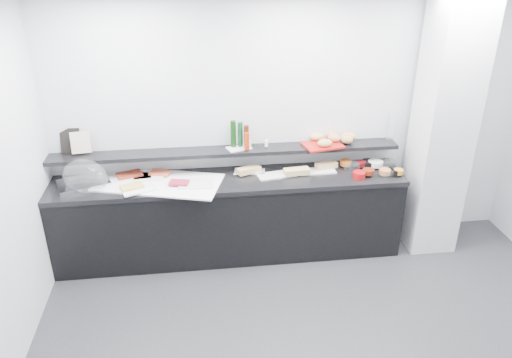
{
  "coord_description": "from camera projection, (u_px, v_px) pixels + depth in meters",
  "views": [
    {
      "loc": [
        -1.0,
        -2.88,
        3.12
      ],
      "look_at": [
        -0.45,
        1.45,
        1.0
      ],
      "focal_mm": 35.0,
      "sensor_mm": 36.0,
      "label": 1
    }
  ],
  "objects": [
    {
      "name": "fill_glass_cream",
      "position": [
        375.0,
        163.0,
        5.32
      ],
      "size": [
        0.19,
        0.19,
        0.05
      ],
      "primitive_type": "cylinder",
      "rotation": [
        0.0,
        0.0,
        -0.21
      ],
      "color": "white",
      "rests_on": "bowl_glass_cream"
    },
    {
      "name": "bread_roll_ne",
      "position": [
        349.0,
        136.0,
        5.31
      ],
      "size": [
        0.18,
        0.15,
        0.08
      ],
      "primitive_type": "ellipsoid",
      "rotation": [
        0.0,
        0.0,
        -0.44
      ],
      "color": "tan",
      "rests_on": "bread_tray"
    },
    {
      "name": "bottle_brown",
      "position": [
        246.0,
        137.0,
        5.1
      ],
      "size": [
        0.05,
        0.05,
        0.24
      ],
      "primitive_type": "cylinder",
      "rotation": [
        0.0,
        0.0,
        -0.04
      ],
      "color": "#3E1B0B",
      "rests_on": "condiment_tray"
    },
    {
      "name": "fill_black_fruit",
      "position": [
        399.0,
        172.0,
        5.13
      ],
      "size": [
        0.11,
        0.11,
        0.05
      ],
      "primitive_type": "cylinder",
      "rotation": [
        0.0,
        0.0,
        0.17
      ],
      "color": "orange",
      "rests_on": "bowl_black_fruit"
    },
    {
      "name": "bowl_glass_cream",
      "position": [
        388.0,
        164.0,
        5.34
      ],
      "size": [
        0.18,
        0.18,
        0.07
      ],
      "primitive_type": "cylinder",
      "rotation": [
        0.0,
        0.0,
        -0.22
      ],
      "color": "white",
      "rests_on": "counter_top"
    },
    {
      "name": "platter_meat_a",
      "position": [
        134.0,
        176.0,
        5.1
      ],
      "size": [
        0.36,
        0.26,
        0.01
      ],
      "primitive_type": "cube",
      "rotation": [
        0.0,
        0.0,
        0.1
      ],
      "color": "white",
      "rests_on": "linen_runner"
    },
    {
      "name": "platter_meat_b",
      "position": [
        196.0,
        184.0,
        4.93
      ],
      "size": [
        0.35,
        0.25,
        0.01
      ],
      "primitive_type": "cube",
      "rotation": [
        0.0,
        0.0,
        -0.09
      ],
      "color": "white",
      "rests_on": "linen_runner"
    },
    {
      "name": "tongs_right",
      "position": [
        325.0,
        169.0,
        5.25
      ],
      "size": [
        0.16,
        0.04,
        0.01
      ],
      "primitive_type": "cylinder",
      "rotation": [
        0.0,
        1.57,
        -0.2
      ],
      "color": "silver",
      "rests_on": "sandwich_plate_right"
    },
    {
      "name": "bread_roll_se",
      "position": [
        347.0,
        140.0,
        5.22
      ],
      "size": [
        0.14,
        0.12,
        0.08
      ],
      "primitive_type": "ellipsoid",
      "rotation": [
        0.0,
        0.0,
        -0.36
      ],
      "color": "#AF8542",
      "rests_on": "bread_tray"
    },
    {
      "name": "sandwich_plate_left",
      "position": [
        250.0,
        171.0,
        5.23
      ],
      "size": [
        0.33,
        0.19,
        0.01
      ],
      "primitive_type": "cube",
      "rotation": [
        0.0,
        0.0,
        -0.16
      ],
      "color": "white",
      "rests_on": "counter_top"
    },
    {
      "name": "bottle_green_a",
      "position": [
        240.0,
        134.0,
        5.13
      ],
      "size": [
        0.06,
        0.06,
        0.26
      ],
      "primitive_type": "cylinder",
      "rotation": [
        0.0,
        0.0,
        -0.1
      ],
      "color": "#103D1D",
      "rests_on": "condiment_tray"
    },
    {
      "name": "bowl_red_jam",
      "position": [
        359.0,
        175.0,
        5.08
      ],
      "size": [
        0.15,
        0.15,
        0.07
      ],
      "primitive_type": "cylinder",
      "rotation": [
        0.0,
        0.0,
        0.2
      ],
      "color": "maroon",
      "rests_on": "counter_top"
    },
    {
      "name": "platter_cheese",
      "position": [
        138.0,
        189.0,
        4.83
      ],
      "size": [
        0.38,
        0.32,
        0.01
      ],
      "primitive_type": "cube",
      "rotation": [
        0.0,
        0.0,
        0.36
      ],
      "color": "white",
      "rests_on": "linen_runner"
    },
    {
      "name": "sandwich_plate_mid",
      "position": [
        276.0,
        175.0,
        5.15
      ],
      "size": [
        0.41,
        0.23,
        0.01
      ],
      "primitive_type": "cube",
      "rotation": [
        0.0,
        0.0,
        0.18
      ],
      "color": "white",
      "rests_on": "counter_top"
    },
    {
      "name": "condiment_tray",
      "position": [
        239.0,
        148.0,
        5.16
      ],
      "size": [
        0.28,
        0.22,
        0.01
      ],
      "primitive_type": "cube",
      "rotation": [
        0.0,
        0.0,
        0.33
      ],
      "color": "white",
      "rests_on": "wall_shelf"
    },
    {
      "name": "bread_roll_n",
      "position": [
        332.0,
        136.0,
        5.33
      ],
      "size": [
        0.13,
        0.09,
        0.08
      ],
      "primitive_type": "ellipsoid",
      "rotation": [
        0.0,
        0.0,
        -0.1
      ],
      "color": "#B47945",
      "rests_on": "bread_tray"
    },
    {
      "name": "fill_black_jam",
      "position": [
        361.0,
        164.0,
        5.31
      ],
      "size": [
        0.13,
        0.13,
        0.05
      ],
      "primitive_type": "cylinder",
      "rotation": [
        0.0,
        0.0,
        0.26
      ],
      "color": "#510B0F",
      "rests_on": "bowl_black_jam"
    },
    {
      "name": "wall_shelf",
      "position": [
        227.0,
        151.0,
        5.15
      ],
      "size": [
        3.6,
        0.25,
        0.04
      ],
      "primitive_type": "cube",
      "color": "black",
      "rests_on": "back_wall"
    },
    {
      "name": "linen_runner",
      "position": [
        159.0,
        183.0,
        4.99
      ],
      "size": [
        1.34,
        0.91,
        0.01
      ],
      "primitive_type": "cube",
      "rotation": [
        0.0,
        0.0,
        -0.29
      ],
      "color": "white",
      "rests_on": "counter_top"
    },
    {
      "name": "bread_tray",
      "position": [
        323.0,
        145.0,
        5.22
      ],
      "size": [
        0.44,
        0.35,
        0.02
      ],
      "primitive_type": "cube",
      "rotation": [
        0.0,
        0.0,
        0.21
      ],
      "color": "#AA1512",
      "rests_on": "wall_shelf"
    },
    {
      "name": "ceiling",
      "position": [
        365.0,
        18.0,
        2.87
      ],
      "size": [
        5.0,
        5.0,
        0.0
      ],
      "primitive_type": "plane",
      "color": "white",
      "rests_on": "back_wall"
    },
    {
      "name": "food_salmon",
      "position": [
        160.0,
        173.0,
        5.12
      ],
      "size": [
        0.23,
        0.18,
        0.02
      ],
      "primitive_type": "cube",
      "rotation": [
        0.0,
        0.0,
        -0.32
      ],
      "color": "#E54E2E",
      "rests_on": "platter_salmon"
    },
    {
      "name": "tongs_mid",
      "position": [
        285.0,
        177.0,
        5.07
      ],
      "size": [
        0.14,
        0.09,
        0.01
      ],
      "primitive_type": "cylinder",
      "rotation": [
        0.0,
        1.57,
        0.54
      ],
      "color": "silver",
      "rests_on": "sandwich_plate_mid"
    },
    {
      "name": "bread_roll_mide",
      "position": [
        346.0,
        137.0,
        5.28
      ],
      "size": [
        0.13,
        0.09,
        0.08
      ],
      "primitive_type": "ellipsoid",
      "rotation": [
        0.0,
        0.0,
        -0.05
      ],
      "color": "#B97846",
      "rests_on": "bread_tray"
    },
    {
      "name": "print_art",
      "position": [
        81.0,
        142.0,
        4.96
      ],
      "size": [
        0.2,
        0.08,
        0.22
      ],
      "primitive_type": "cube",
      "rotation": [
        -0.21,
        0.0,
        0.14
      ],
      "color": "#CFAB95",
      "rests_on": "framed_print"
    },
    {
      "name": "platter_salmon",
      "position": [
        149.0,
        177.0,
        5.07
      ],
      "size": [
        0.32,
        0.23,
        0.01
      ],
      "primitive_type": "cube",
      "rotation": [
        0.0,
        0.0,
        -0.1
      ],
      "color": "white",
      "rests_on": "linen_runner"
    },
    {
      "name": "food_meat_b",
      "position": [
        179.0,
        183.0,
        4.91
      ],
      "size": [
        0.21,
        0.16,
        0.02
      ],
      "primitive_type": "cube",
      "rotation": [
        0.0,
        0.0,
        -0.22
      ],
      "color": "maroon",
      "rests_on": "platter_meat_b"
    },
    {
      "name": "sandwich_food_mid",
      "position": [
        297.0,
        171.0,
        5.14
      ],
      "size": [
        0.27,
        0.12,
        0.06
      ],
      "primitive_type": "cube",
      "rotation": [
        0.0,
        0.0,
        0.09
      ],
      "color": "tan",
      "rests_on": "sandwich_plate_mid"
    },
    {
      "name": "counter_top",
      "position": [
        229.0,
        181.0,
        5.1
      ],
      "size": [
        3.62,
        0.62,
        0.05
      ],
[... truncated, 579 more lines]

